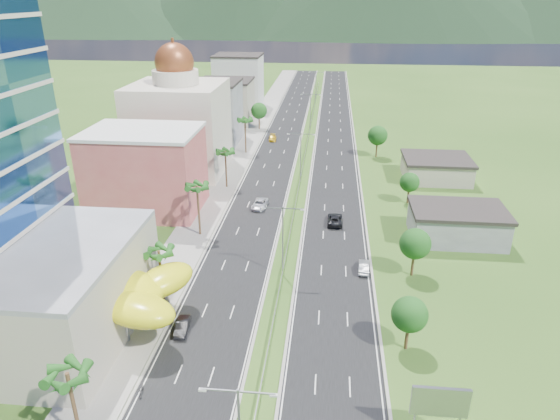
% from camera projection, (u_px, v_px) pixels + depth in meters
% --- Properties ---
extents(ground, '(500.00, 500.00, 0.00)m').
position_uv_depth(ground, '(275.00, 315.00, 64.72)').
color(ground, '#2D5119').
rests_on(ground, ground).
extents(road_left, '(11.00, 260.00, 0.04)m').
position_uv_depth(road_left, '(284.00, 134.00, 147.44)').
color(road_left, black).
rests_on(road_left, ground).
extents(road_right, '(11.00, 260.00, 0.04)m').
position_uv_depth(road_right, '(335.00, 135.00, 146.03)').
color(road_right, black).
rests_on(road_right, ground).
extents(sidewalk_left, '(7.00, 260.00, 0.12)m').
position_uv_depth(sidewalk_left, '(252.00, 133.00, 148.31)').
color(sidewalk_left, gray).
rests_on(sidewalk_left, ground).
extents(median_guardrail, '(0.10, 216.06, 0.76)m').
position_uv_depth(median_guardrail, '(306.00, 150.00, 130.08)').
color(median_guardrail, gray).
rests_on(median_guardrail, ground).
extents(streetlight_median_b, '(6.04, 0.25, 11.00)m').
position_uv_depth(streetlight_median_b, '(283.00, 234.00, 71.13)').
color(streetlight_median_b, gray).
rests_on(streetlight_median_b, ground).
extents(streetlight_median_c, '(6.04, 0.25, 11.00)m').
position_uv_depth(streetlight_median_c, '(301.00, 152.00, 107.58)').
color(streetlight_median_c, gray).
rests_on(streetlight_median_c, ground).
extents(streetlight_median_d, '(6.04, 0.25, 11.00)m').
position_uv_depth(streetlight_median_d, '(310.00, 108.00, 148.60)').
color(streetlight_median_d, gray).
rests_on(streetlight_median_d, ground).
extents(streetlight_median_e, '(6.04, 0.25, 11.00)m').
position_uv_depth(streetlight_median_e, '(316.00, 83.00, 189.61)').
color(streetlight_median_e, gray).
rests_on(streetlight_median_e, ground).
extents(mall_podium, '(30.00, 24.00, 11.00)m').
position_uv_depth(mall_podium, '(6.00, 290.00, 60.05)').
color(mall_podium, '#B1A692').
rests_on(mall_podium, ground).
extents(lime_canopy, '(18.00, 15.00, 7.40)m').
position_uv_depth(lime_canopy, '(109.00, 290.00, 60.95)').
color(lime_canopy, yellow).
rests_on(lime_canopy, ground).
extents(pink_shophouse, '(20.00, 15.00, 15.00)m').
position_uv_depth(pink_shophouse, '(146.00, 172.00, 93.50)').
color(pink_shophouse, '#BB4D4E').
rests_on(pink_shophouse, ground).
extents(domed_building, '(20.00, 20.00, 28.70)m').
position_uv_depth(domed_building, '(179.00, 123.00, 112.92)').
color(domed_building, beige).
rests_on(domed_building, ground).
extents(midrise_grey, '(16.00, 15.00, 16.00)m').
position_uv_depth(midrise_grey, '(210.00, 113.00, 136.95)').
color(midrise_grey, gray).
rests_on(midrise_grey, ground).
extents(midrise_beige, '(16.00, 15.00, 13.00)m').
position_uv_depth(midrise_beige, '(226.00, 102.00, 157.61)').
color(midrise_beige, '#B1A692').
rests_on(midrise_beige, ground).
extents(midrise_white, '(16.00, 15.00, 18.00)m').
position_uv_depth(midrise_white, '(239.00, 82.00, 177.56)').
color(midrise_white, silver).
rests_on(midrise_white, ground).
extents(billboard, '(5.20, 0.35, 6.20)m').
position_uv_depth(billboard, '(440.00, 403.00, 44.95)').
color(billboard, gray).
rests_on(billboard, ground).
extents(shed_near, '(15.00, 10.00, 5.00)m').
position_uv_depth(shed_near, '(457.00, 225.00, 83.88)').
color(shed_near, gray).
rests_on(shed_near, ground).
extents(shed_far, '(14.00, 12.00, 4.40)m').
position_uv_depth(shed_far, '(436.00, 169.00, 111.15)').
color(shed_far, '#B1A692').
rests_on(shed_far, ground).
extents(palm_tree_a, '(3.60, 3.60, 9.10)m').
position_uv_depth(palm_tree_a, '(68.00, 377.00, 42.91)').
color(palm_tree_a, '#47301C').
rests_on(palm_tree_a, ground).
extents(palm_tree_b, '(3.60, 3.60, 8.10)m').
position_uv_depth(palm_tree_b, '(159.00, 254.00, 65.17)').
color(palm_tree_b, '#47301C').
rests_on(palm_tree_b, ground).
extents(palm_tree_c, '(3.60, 3.60, 9.60)m').
position_uv_depth(palm_tree_c, '(197.00, 189.00, 82.82)').
color(palm_tree_c, '#47301C').
rests_on(palm_tree_c, ground).
extents(palm_tree_d, '(3.60, 3.60, 8.60)m').
position_uv_depth(palm_tree_d, '(225.00, 153.00, 104.16)').
color(palm_tree_d, '#47301C').
rests_on(palm_tree_d, ground).
extents(palm_tree_e, '(3.60, 3.60, 9.40)m').
position_uv_depth(palm_tree_e, '(245.00, 122.00, 126.64)').
color(palm_tree_e, '#47301C').
rests_on(palm_tree_e, ground).
extents(leafy_tree_lfar, '(4.90, 4.90, 8.05)m').
position_uv_depth(leafy_tree_lfar, '(259.00, 111.00, 150.52)').
color(leafy_tree_lfar, '#47301C').
rests_on(leafy_tree_lfar, ground).
extents(leafy_tree_ra, '(4.20, 4.20, 6.90)m').
position_uv_depth(leafy_tree_ra, '(410.00, 315.00, 56.75)').
color(leafy_tree_ra, '#47301C').
rests_on(leafy_tree_ra, ground).
extents(leafy_tree_rb, '(4.55, 4.55, 7.47)m').
position_uv_depth(leafy_tree_rb, '(415.00, 244.00, 71.80)').
color(leafy_tree_rb, '#47301C').
rests_on(leafy_tree_rb, ground).
extents(leafy_tree_rc, '(3.85, 3.85, 6.33)m').
position_uv_depth(leafy_tree_rc, '(410.00, 182.00, 97.36)').
color(leafy_tree_rc, '#47301C').
rests_on(leafy_tree_rc, ground).
extents(leafy_tree_rd, '(4.90, 4.90, 8.05)m').
position_uv_depth(leafy_tree_rd, '(378.00, 136.00, 124.59)').
color(leafy_tree_rd, '#47301C').
rests_on(leafy_tree_rd, ground).
extents(mountain_ridge, '(860.00, 140.00, 90.00)m').
position_uv_depth(mountain_ridge, '(391.00, 37.00, 469.21)').
color(mountain_ridge, black).
rests_on(mountain_ridge, ground).
extents(car_dark_left, '(1.88, 4.32, 1.38)m').
position_uv_depth(car_dark_left, '(182.00, 326.00, 61.30)').
color(car_dark_left, black).
rests_on(car_dark_left, road_left).
extents(car_silver_mid_left, '(3.01, 5.72, 1.53)m').
position_uv_depth(car_silver_mid_left, '(260.00, 204.00, 96.58)').
color(car_silver_mid_left, '#B8BAC1').
rests_on(car_silver_mid_left, road_left).
extents(car_yellow_far_left, '(2.38, 5.03, 1.42)m').
position_uv_depth(car_yellow_far_left, '(273.00, 138.00, 140.68)').
color(car_yellow_far_left, gold).
rests_on(car_yellow_far_left, road_left).
extents(car_silver_right, '(1.77, 4.42, 1.43)m').
position_uv_depth(car_silver_right, '(364.00, 267.00, 74.62)').
color(car_silver_right, '#A2A6AA').
rests_on(car_silver_right, road_right).
extents(car_dark_far_right, '(2.67, 5.74, 1.59)m').
position_uv_depth(car_dark_far_right, '(335.00, 219.00, 90.00)').
color(car_dark_far_right, black).
rests_on(car_dark_far_right, road_right).
extents(motorcycle, '(0.80, 1.83, 1.13)m').
position_uv_depth(motorcycle, '(141.00, 389.00, 51.77)').
color(motorcycle, black).
rests_on(motorcycle, road_left).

